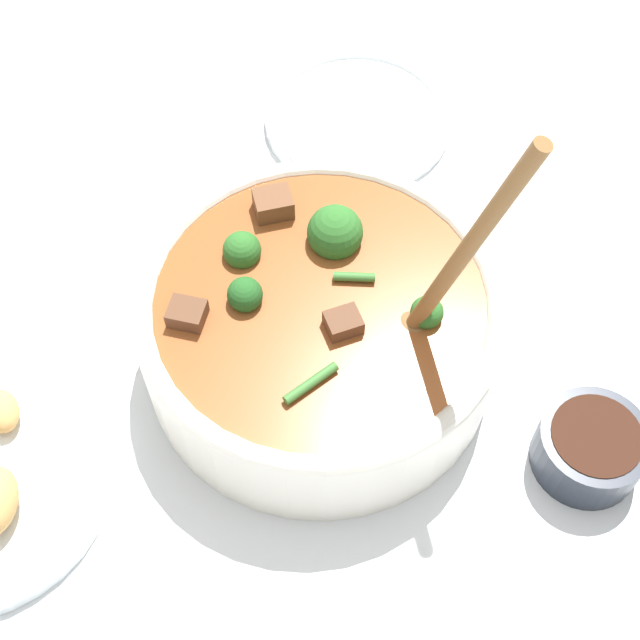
# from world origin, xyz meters

# --- Properties ---
(ground_plane) EXTENTS (4.00, 4.00, 0.00)m
(ground_plane) POSITION_xyz_m (0.00, 0.00, 0.00)
(ground_plane) COLOR silver
(stew_bowl) EXTENTS (0.28, 0.28, 0.29)m
(stew_bowl) POSITION_xyz_m (-0.00, 0.00, 0.05)
(stew_bowl) COLOR white
(stew_bowl) RESTS_ON ground_plane
(condiment_bowl) EXTENTS (0.08, 0.08, 0.04)m
(condiment_bowl) POSITION_xyz_m (0.19, 0.11, 0.02)
(condiment_bowl) COLOR #232833
(condiment_bowl) RESTS_ON ground_plane
(empty_plate) EXTENTS (0.18, 0.18, 0.02)m
(empty_plate) POSITION_xyz_m (-0.20, 0.19, 0.01)
(empty_plate) COLOR white
(empty_plate) RESTS_ON ground_plane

